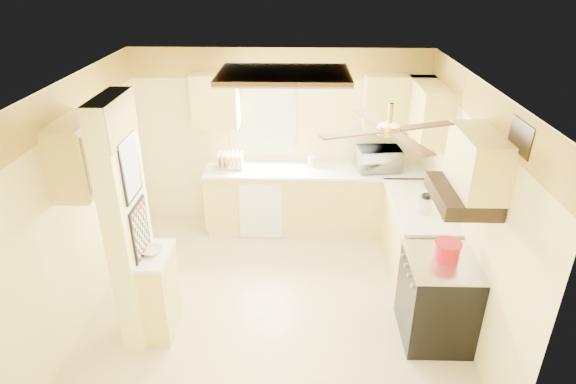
{
  "coord_description": "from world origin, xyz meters",
  "views": [
    {
      "loc": [
        0.28,
        -4.46,
        3.54
      ],
      "look_at": [
        0.15,
        0.35,
        1.19
      ],
      "focal_mm": 30.0,
      "sensor_mm": 36.0,
      "label": 1
    }
  ],
  "objects_px": {
    "bowl": "(150,251)",
    "kettle": "(425,204)",
    "stove": "(437,298)",
    "microwave": "(379,159)",
    "dutch_oven": "(447,250)"
  },
  "relations": [
    {
      "from": "bowl",
      "to": "kettle",
      "type": "relative_size",
      "value": 0.92
    },
    {
      "from": "bowl",
      "to": "kettle",
      "type": "distance_m",
      "value": 3.0
    },
    {
      "from": "stove",
      "to": "microwave",
      "type": "xyz_separation_m",
      "value": [
        -0.33,
        2.14,
        0.63
      ]
    },
    {
      "from": "kettle",
      "to": "dutch_oven",
      "type": "bearing_deg",
      "value": -88.53
    },
    {
      "from": "microwave",
      "to": "bowl",
      "type": "bearing_deg",
      "value": 33.72
    },
    {
      "from": "bowl",
      "to": "kettle",
      "type": "height_order",
      "value": "kettle"
    },
    {
      "from": "stove",
      "to": "microwave",
      "type": "height_order",
      "value": "microwave"
    },
    {
      "from": "bowl",
      "to": "kettle",
      "type": "xyz_separation_m",
      "value": [
        2.86,
        0.9,
        0.08
      ]
    },
    {
      "from": "microwave",
      "to": "dutch_oven",
      "type": "bearing_deg",
      "value": 93.52
    },
    {
      "from": "stove",
      "to": "microwave",
      "type": "relative_size",
      "value": 1.63
    },
    {
      "from": "microwave",
      "to": "bowl",
      "type": "xyz_separation_m",
      "value": [
        -2.51,
        -2.13,
        -0.13
      ]
    },
    {
      "from": "kettle",
      "to": "bowl",
      "type": "bearing_deg",
      "value": -162.53
    },
    {
      "from": "dutch_oven",
      "to": "bowl",
      "type": "bearing_deg",
      "value": -179.2
    },
    {
      "from": "stove",
      "to": "bowl",
      "type": "xyz_separation_m",
      "value": [
        -2.84,
        0.01,
        0.51
      ]
    },
    {
      "from": "dutch_oven",
      "to": "microwave",
      "type": "bearing_deg",
      "value": 100.09
    }
  ]
}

